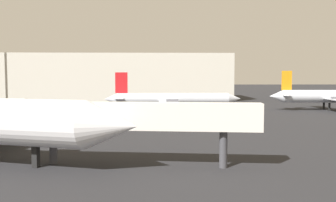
{
  "coord_description": "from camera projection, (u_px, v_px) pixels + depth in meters",
  "views": [
    {
      "loc": [
        4.57,
        -10.77,
        8.03
      ],
      "look_at": [
        6.35,
        50.96,
        3.64
      ],
      "focal_mm": 39.0,
      "sensor_mm": 36.0,
      "label": 1
    }
  ],
  "objects": [
    {
      "name": "airplane_far_left",
      "position": [
        172.0,
        99.0,
        80.23
      ],
      "size": [
        30.13,
        21.56,
        8.63
      ],
      "rotation": [
        0.0,
        0.0,
        0.02
      ],
      "color": "silver",
      "rests_on": "ground_plane"
    },
    {
      "name": "airplane_far_right",
      "position": [
        331.0,
        96.0,
        83.53
      ],
      "size": [
        28.68,
        17.21,
        9.01
      ],
      "rotation": [
        0.0,
        0.0,
        -0.02
      ],
      "color": "silver",
      "rests_on": "ground_plane"
    },
    {
      "name": "jet_bridge",
      "position": [
        113.0,
        117.0,
        32.28
      ],
      "size": [
        24.08,
        5.05,
        5.84
      ],
      "rotation": [
        0.0,
        0.0,
        3.02
      ],
      "color": "silver",
      "rests_on": "ground_plane"
    },
    {
      "name": "terminal_building",
      "position": [
        116.0,
        77.0,
        121.78
      ],
      "size": [
        74.23,
        24.9,
        14.74
      ],
      "primitive_type": "cube",
      "color": "beige",
      "rests_on": "ground_plane"
    }
  ]
}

